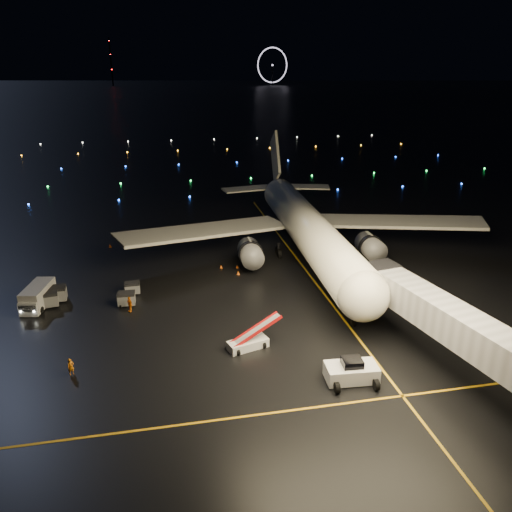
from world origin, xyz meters
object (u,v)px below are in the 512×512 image
object	(u,v)px
service_truck	(38,296)
baggage_cart_0	(127,299)
baggage_cart_2	(48,300)
crew_a	(71,367)
baggage_cart_3	(57,294)
pushback_tug	(351,370)
baggage_cart_1	(132,288)
airliner	(303,202)
crew_c	(130,304)
belt_loader	(248,335)

from	to	relation	value
service_truck	baggage_cart_0	bearing A→B (deg)	-0.05
baggage_cart_2	crew_a	bearing A→B (deg)	-82.71
baggage_cart_2	baggage_cart_3	size ratio (longest dim) A/B	0.99
pushback_tug	baggage_cart_1	world-z (taller)	pushback_tug
baggage_cart_0	baggage_cart_3	size ratio (longest dim) A/B	0.89
pushback_tug	crew_a	size ratio (longest dim) A/B	2.84
service_truck	airliner	bearing A→B (deg)	29.43
airliner	crew_c	world-z (taller)	airliner
airliner	belt_loader	distance (m)	29.12
pushback_tug	airliner	bearing A→B (deg)	85.57
baggage_cart_1	belt_loader	bearing A→B (deg)	-54.68
baggage_cart_0	baggage_cart_2	bearing A→B (deg)	173.24
airliner	baggage_cart_1	xyz separation A→B (m)	(-24.29, -10.35, -6.84)
belt_loader	baggage_cart_0	distance (m)	16.97
baggage_cart_0	baggage_cart_2	world-z (taller)	baggage_cart_2
pushback_tug	service_truck	distance (m)	36.52
belt_loader	baggage_cart_0	bearing A→B (deg)	118.81
baggage_cart_3	belt_loader	bearing A→B (deg)	-38.57
pushback_tug	service_truck	bearing A→B (deg)	149.05
crew_c	baggage_cart_2	world-z (taller)	baggage_cart_2
airliner	baggage_cart_3	bearing A→B (deg)	-159.41
belt_loader	baggage_cart_1	size ratio (longest dim) A/B	3.30
airliner	pushback_tug	xyz separation A→B (m)	(-4.88, -32.48, -6.52)
pushback_tug	baggage_cart_1	size ratio (longest dim) A/B	2.56
crew_c	baggage_cart_0	bearing A→B (deg)	160.96
baggage_cart_0	belt_loader	bearing A→B (deg)	-42.62
airliner	service_truck	world-z (taller)	airliner
pushback_tug	crew_c	world-z (taller)	pushback_tug
baggage_cart_2	belt_loader	bearing A→B (deg)	-42.38
airliner	baggage_cart_0	size ratio (longest dim) A/B	27.62
crew_a	baggage_cart_2	world-z (taller)	baggage_cart_2
airliner	baggage_cart_3	distance (m)	35.28
pushback_tug	belt_loader	world-z (taller)	belt_loader
belt_loader	baggage_cart_0	world-z (taller)	belt_loader
baggage_cart_0	crew_a	bearing A→B (deg)	-105.80
pushback_tug	crew_a	world-z (taller)	pushback_tug
baggage_cart_1	pushback_tug	bearing A→B (deg)	-50.73
crew_a	service_truck	bearing A→B (deg)	79.12
crew_a	baggage_cart_0	world-z (taller)	baggage_cart_0
crew_a	baggage_cart_3	distance (m)	16.48
belt_loader	baggage_cart_3	distance (m)	24.95
service_truck	baggage_cart_3	bearing A→B (deg)	35.16
belt_loader	baggage_cart_2	distance (m)	24.73
pushback_tug	baggage_cart_3	world-z (taller)	pushback_tug
crew_a	baggage_cart_2	distance (m)	15.31
airliner	crew_a	distance (m)	40.13
baggage_cart_2	crew_c	bearing A→B (deg)	-28.06
baggage_cart_1	baggage_cart_3	size ratio (longest dim) A/B	0.81
baggage_cart_0	baggage_cart_2	size ratio (longest dim) A/B	0.90
crew_a	baggage_cart_2	size ratio (longest dim) A/B	0.74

